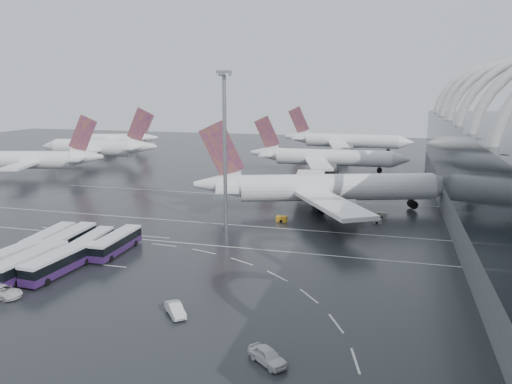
% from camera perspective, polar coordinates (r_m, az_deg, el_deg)
% --- Properties ---
extents(ground, '(420.00, 420.00, 0.00)m').
position_cam_1_polar(ground, '(91.57, -4.14, -5.78)').
color(ground, black).
rests_on(ground, ground).
extents(lane_marking_near, '(120.00, 0.25, 0.01)m').
position_cam_1_polar(lane_marking_near, '(89.78, -4.56, -6.14)').
color(lane_marking_near, silver).
rests_on(lane_marking_near, ground).
extents(lane_marking_mid, '(120.00, 0.25, 0.01)m').
position_cam_1_polar(lane_marking_mid, '(102.48, -1.92, -3.82)').
color(lane_marking_mid, silver).
rests_on(lane_marking_mid, ground).
extents(lane_marking_far, '(120.00, 0.25, 0.01)m').
position_cam_1_polar(lane_marking_far, '(128.71, 1.75, -0.56)').
color(lane_marking_far, silver).
rests_on(lane_marking_far, ground).
extents(bus_bay_line_south, '(28.00, 0.25, 0.01)m').
position_cam_1_polar(bus_bay_line_south, '(89.36, -22.50, -7.13)').
color(bus_bay_line_south, silver).
rests_on(bus_bay_line_south, ground).
extents(bus_bay_line_north, '(28.00, 0.25, 0.01)m').
position_cam_1_polar(bus_bay_line_north, '(101.79, -17.04, -4.46)').
color(bus_bay_line_north, silver).
rests_on(bus_bay_line_north, ground).
extents(airliner_main, '(59.66, 51.72, 20.72)m').
position_cam_1_polar(airliner_main, '(114.62, 7.76, 0.43)').
color(airliner_main, white).
rests_on(airliner_main, ground).
extents(airliner_gate_b, '(52.97, 47.69, 18.42)m').
position_cam_1_polar(airliner_gate_b, '(168.85, 7.89, 3.90)').
color(airliner_gate_b, white).
rests_on(airliner_gate_b, ground).
extents(airliner_gate_c, '(54.98, 50.90, 19.65)m').
position_cam_1_polar(airliner_gate_c, '(220.72, 10.12, 5.76)').
color(airliner_gate_c, white).
rests_on(airliner_gate_c, ground).
extents(jet_remote_west, '(44.17, 35.85, 19.41)m').
position_cam_1_polar(jet_remote_west, '(174.17, -23.80, 3.37)').
color(jet_remote_west, white).
rests_on(jet_remote_west, ground).
extents(jet_remote_mid, '(47.38, 38.12, 20.69)m').
position_cam_1_polar(jet_remote_mid, '(197.32, -17.38, 4.82)').
color(jet_remote_mid, white).
rests_on(jet_remote_mid, ground).
extents(jet_remote_far, '(40.08, 32.49, 17.53)m').
position_cam_1_polar(jet_remote_far, '(235.70, -15.77, 5.78)').
color(jet_remote_far, white).
rests_on(jet_remote_far, ground).
extents(bus_row_near_a, '(3.99, 13.04, 3.16)m').
position_cam_1_polar(bus_row_near_a, '(94.58, -22.55, -5.00)').
color(bus_row_near_a, '#331645').
rests_on(bus_row_near_a, ground).
extents(bus_row_near_b, '(3.87, 13.81, 3.36)m').
position_cam_1_polar(bus_row_near_b, '(92.02, -20.67, -5.24)').
color(bus_row_near_b, '#331645').
rests_on(bus_row_near_b, ground).
extents(bus_row_near_c, '(3.90, 12.54, 3.04)m').
position_cam_1_polar(bus_row_near_c, '(89.80, -18.38, -5.61)').
color(bus_row_near_c, '#331645').
rests_on(bus_row_near_c, ground).
extents(bus_row_near_d, '(3.33, 13.14, 3.22)m').
position_cam_1_polar(bus_row_near_d, '(88.64, -15.71, -5.61)').
color(bus_row_near_d, '#331645').
rests_on(bus_row_near_d, ground).
extents(bus_row_far_a, '(4.36, 13.82, 3.35)m').
position_cam_1_polar(bus_row_far_a, '(85.57, -26.69, -7.04)').
color(bus_row_far_a, '#331645').
rests_on(bus_row_far_a, ground).
extents(bus_row_far_b, '(3.72, 13.99, 3.42)m').
position_cam_1_polar(bus_row_far_b, '(82.94, -24.41, -7.38)').
color(bus_row_far_b, '#331645').
rests_on(bus_row_far_b, ground).
extents(bus_row_far_c, '(4.03, 13.87, 3.37)m').
position_cam_1_polar(bus_row_far_c, '(81.65, -21.57, -7.46)').
color(bus_row_far_c, '#331645').
rests_on(bus_row_far_c, ground).
extents(van_curve_a, '(6.01, 3.46, 1.58)m').
position_cam_1_polar(van_curve_a, '(76.43, -26.96, -10.11)').
color(van_curve_a, silver).
rests_on(van_curve_a, ground).
extents(van_curve_b, '(5.04, 4.55, 1.66)m').
position_cam_1_polar(van_curve_b, '(53.68, 1.34, -18.19)').
color(van_curve_b, silver).
rests_on(van_curve_b, ground).
extents(van_curve_c, '(4.20, 4.51, 1.51)m').
position_cam_1_polar(van_curve_c, '(64.24, -9.21, -13.10)').
color(van_curve_c, silver).
rests_on(van_curve_c, ground).
extents(floodlight_mast, '(2.36, 2.36, 30.78)m').
position_cam_1_polar(floodlight_mast, '(95.81, -3.60, 6.85)').
color(floodlight_mast, gray).
rests_on(floodlight_mast, ground).
extents(gse_cart_belly_a, '(1.92, 1.14, 1.05)m').
position_cam_1_polar(gse_cart_belly_a, '(109.25, 11.66, -2.79)').
color(gse_cart_belly_a, orange).
rests_on(gse_cart_belly_a, ground).
extents(gse_cart_belly_b, '(2.33, 1.38, 1.27)m').
position_cam_1_polar(gse_cart_belly_b, '(111.18, 14.17, -2.59)').
color(gse_cart_belly_b, slate).
rests_on(gse_cart_belly_b, ground).
extents(gse_cart_belly_c, '(2.20, 1.30, 1.20)m').
position_cam_1_polar(gse_cart_belly_c, '(105.18, 2.95, -3.08)').
color(gse_cart_belly_c, orange).
rests_on(gse_cart_belly_c, ground).
extents(gse_cart_belly_d, '(1.90, 1.12, 1.04)m').
position_cam_1_polar(gse_cart_belly_d, '(106.84, 13.66, -3.22)').
color(gse_cart_belly_d, slate).
rests_on(gse_cart_belly_d, ground).
extents(gse_cart_belly_e, '(2.11, 1.25, 1.15)m').
position_cam_1_polar(gse_cart_belly_e, '(115.73, 9.10, -1.84)').
color(gse_cart_belly_e, orange).
rests_on(gse_cart_belly_e, ground).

